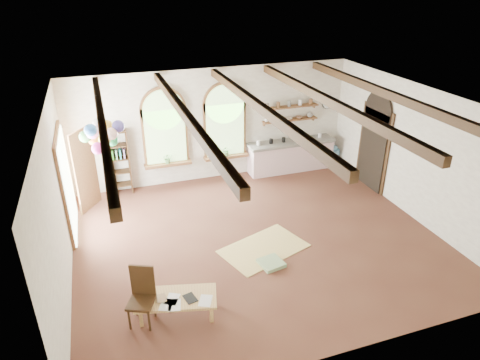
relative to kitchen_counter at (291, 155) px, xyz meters
name	(u,v)px	position (x,y,z in m)	size (l,w,h in m)	color
floor	(257,238)	(-2.30, -3.20, -0.48)	(8.00, 8.00, 0.00)	brown
ceiling_beams	(260,107)	(-2.30, -3.20, 2.62)	(6.20, 6.80, 0.18)	#3C2A13
window_left	(165,130)	(-3.70, 0.23, 1.16)	(1.30, 0.28, 2.20)	brown
window_right	(225,124)	(-2.00, 0.23, 1.16)	(1.30, 0.28, 2.20)	brown
left_doorway	(67,185)	(-6.25, -1.40, 0.67)	(0.10, 1.90, 2.50)	brown
right_doorway	(373,150)	(1.65, -1.70, 0.62)	(0.10, 1.30, 2.40)	black
kitchen_counter	(291,155)	(0.00, 0.00, 0.00)	(2.68, 0.62, 0.94)	beige
wall_shelf_lower	(290,120)	(0.00, 0.18, 1.07)	(1.70, 0.24, 0.04)	brown
wall_shelf_upper	(291,107)	(0.00, 0.18, 1.47)	(1.70, 0.24, 0.04)	brown
wall_clock	(327,104)	(1.25, 0.25, 1.42)	(0.32, 0.32, 0.04)	black
bookshelf	(119,162)	(-5.00, 0.12, 0.42)	(0.53, 0.32, 1.80)	#3C2A13
coffee_table	(176,299)	(-4.50, -5.00, -0.12)	(1.51, 0.97, 0.40)	tan
side_chair	(142,308)	(-5.09, -4.98, -0.17)	(0.56, 0.56, 1.07)	#3C2A13
floor_mat	(264,248)	(-2.30, -3.63, -0.47)	(1.82, 1.13, 0.02)	#D6C56B
floor_cushion	(271,263)	(-2.37, -4.21, -0.44)	(0.47, 0.47, 0.08)	gray
water_jug_a	(332,157)	(1.45, -0.01, -0.25)	(0.27, 0.27, 0.53)	#538EB3
water_jug_b	(334,156)	(1.52, 0.00, -0.21)	(0.32, 0.32, 0.61)	#538EB3
balloon_cluster	(102,134)	(-5.33, -1.65, 1.87)	(0.97, 0.97, 1.16)	silver
table_book	(156,299)	(-4.84, -4.97, -0.07)	(0.17, 0.24, 0.02)	olive
tablet	(190,298)	(-4.28, -5.12, -0.07)	(0.18, 0.27, 0.01)	black
potted_plant_left	(168,158)	(-3.70, 0.12, 0.37)	(0.27, 0.23, 0.30)	#598C4C
potted_plant_right	(226,151)	(-2.00, 0.12, 0.37)	(0.27, 0.23, 0.30)	#598C4C
shelf_cup_a	(266,120)	(-0.75, 0.18, 1.14)	(0.12, 0.10, 0.10)	white
shelf_cup_b	(278,119)	(-0.40, 0.18, 1.14)	(0.10, 0.10, 0.09)	beige
shelf_bowl_a	(288,118)	(-0.05, 0.18, 1.12)	(0.22, 0.22, 0.05)	beige
shelf_bowl_b	(299,117)	(0.30, 0.18, 1.12)	(0.20, 0.20, 0.06)	#8C664C
shelf_vase	(310,114)	(0.65, 0.18, 1.19)	(0.18, 0.18, 0.19)	slate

